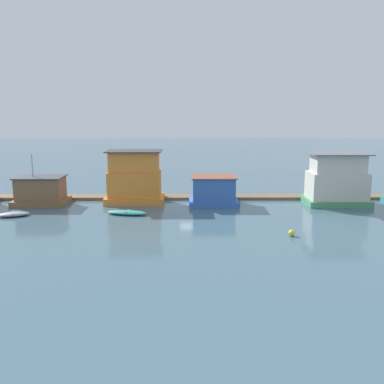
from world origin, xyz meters
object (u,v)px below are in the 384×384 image
at_px(dinghy_grey, 13,214).
at_px(mooring_post_centre, 358,192).
at_px(dinghy_teal, 127,213).
at_px(houseboat_brown, 41,191).
at_px(houseboat_orange, 135,179).
at_px(buoy_yellow, 292,233).
at_px(houseboat_blue, 214,191).
at_px(houseboat_green, 337,181).

bearing_deg(dinghy_grey, mooring_post_centre, 10.98).
bearing_deg(dinghy_teal, mooring_post_centre, 14.29).
xyz_separation_m(houseboat_brown, dinghy_grey, (-0.87, -5.09, -1.16)).
bearing_deg(houseboat_brown, dinghy_teal, -25.45).
bearing_deg(houseboat_orange, buoy_yellow, -42.01).
bearing_deg(buoy_yellow, houseboat_brown, 153.75).
bearing_deg(mooring_post_centre, dinghy_teal, -165.71).
xyz_separation_m(houseboat_orange, houseboat_blue, (8.22, -0.92, -1.14)).
relative_size(houseboat_green, dinghy_teal, 1.59).
height_order(houseboat_orange, dinghy_teal, houseboat_orange).
bearing_deg(mooring_post_centre, houseboat_green, -150.36).
bearing_deg(houseboat_blue, houseboat_brown, 179.72).
relative_size(mooring_post_centre, buoy_yellow, 3.52).
distance_m(houseboat_green, mooring_post_centre, 3.69).
bearing_deg(dinghy_grey, houseboat_orange, 29.54).
xyz_separation_m(houseboat_blue, buoy_yellow, (5.43, -11.37, -1.14)).
bearing_deg(dinghy_teal, dinghy_grey, -176.89).
height_order(houseboat_blue, mooring_post_centre, houseboat_blue).
bearing_deg(houseboat_blue, dinghy_teal, -151.82).
relative_size(houseboat_brown, houseboat_green, 0.84).
bearing_deg(dinghy_grey, houseboat_green, 9.04).
bearing_deg(dinghy_teal, houseboat_brown, 154.55).
bearing_deg(buoy_yellow, dinghy_teal, 153.20).
xyz_separation_m(houseboat_green, dinghy_grey, (-31.37, -4.99, -2.20)).
bearing_deg(dinghy_grey, houseboat_brown, 80.36).
relative_size(houseboat_orange, mooring_post_centre, 3.38).
relative_size(dinghy_teal, buoy_yellow, 7.84).
xyz_separation_m(dinghy_teal, mooring_post_centre, (23.91, 6.09, 0.69)).
distance_m(houseboat_blue, dinghy_teal, 9.48).
bearing_deg(houseboat_orange, houseboat_brown, -175.04).
xyz_separation_m(houseboat_brown, houseboat_blue, (17.81, -0.09, 0.03)).
height_order(houseboat_green, dinghy_grey, houseboat_green).
xyz_separation_m(houseboat_brown, houseboat_green, (30.51, -0.10, 1.04)).
xyz_separation_m(houseboat_orange, dinghy_teal, (-0.07, -5.36, -2.33)).
height_order(houseboat_brown, houseboat_blue, houseboat_brown).
bearing_deg(houseboat_brown, dinghy_grey, -99.64).
relative_size(houseboat_brown, mooring_post_centre, 2.95).
height_order(houseboat_green, buoy_yellow, houseboat_green).
relative_size(houseboat_orange, dinghy_teal, 1.52).
xyz_separation_m(houseboat_orange, buoy_yellow, (13.65, -12.29, -2.28)).
relative_size(houseboat_orange, dinghy_grey, 1.98).
bearing_deg(mooring_post_centre, dinghy_grey, -169.02).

